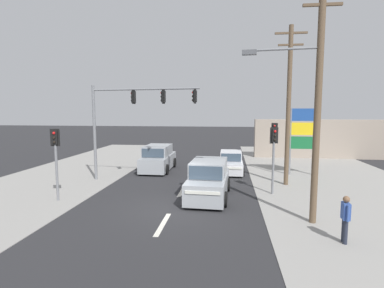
# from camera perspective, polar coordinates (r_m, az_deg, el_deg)

# --- Properties ---
(ground_plane) EXTENTS (140.00, 140.00, 0.00)m
(ground_plane) POSITION_cam_1_polar(r_m,az_deg,el_deg) (14.03, -3.78, -12.04)
(ground_plane) COLOR #28282B
(lane_dash_near) EXTENTS (0.20, 2.40, 0.01)m
(lane_dash_near) POSITION_cam_1_polar(r_m,az_deg,el_deg) (12.18, -5.59, -14.95)
(lane_dash_near) COLOR silver
(lane_dash_near) RESTS_ON ground
(lane_dash_mid) EXTENTS (0.20, 2.40, 0.01)m
(lane_dash_mid) POSITION_cam_1_polar(r_m,az_deg,el_deg) (16.86, -1.86, -8.84)
(lane_dash_mid) COLOR silver
(lane_dash_mid) RESTS_ON ground
(lane_dash_far) EXTENTS (0.20, 2.40, 0.01)m
(lane_dash_far) POSITION_cam_1_polar(r_m,az_deg,el_deg) (21.68, 0.17, -5.40)
(lane_dash_far) COLOR silver
(lane_dash_far) RESTS_ON ground
(kerb_right_verge) EXTENTS (10.00, 44.00, 0.02)m
(kerb_right_verge) POSITION_cam_1_polar(r_m,az_deg,el_deg) (16.99, 29.57, -9.53)
(kerb_right_verge) COLOR gray
(kerb_right_verge) RESTS_ON ground
(kerb_left_verge) EXTENTS (8.00, 40.00, 0.02)m
(kerb_left_verge) POSITION_cam_1_polar(r_m,az_deg,el_deg) (20.79, -25.39, -6.51)
(kerb_left_verge) COLOR gray
(kerb_left_verge) RESTS_ON ground
(utility_pole_foreground_right) EXTENTS (3.78, 0.55, 9.38)m
(utility_pole_foreground_right) POSITION_cam_1_polar(r_m,az_deg,el_deg) (12.39, 22.29, 8.80)
(utility_pole_foreground_right) COLOR brown
(utility_pole_foreground_right) RESTS_ON ground
(utility_pole_midground_right) EXTENTS (1.80, 0.26, 9.25)m
(utility_pole_midground_right) POSITION_cam_1_polar(r_m,az_deg,el_deg) (18.42, 17.93, 7.43)
(utility_pole_midground_right) COLOR brown
(utility_pole_midground_right) RESTS_ON ground
(traffic_signal_mast) EXTENTS (6.85, 1.03, 6.00)m
(traffic_signal_mast) POSITION_cam_1_polar(r_m,az_deg,el_deg) (18.79, -11.95, 6.02)
(traffic_signal_mast) COLOR slate
(traffic_signal_mast) RESTS_ON ground
(pedestal_signal_right_kerb) EXTENTS (0.44, 0.31, 3.56)m
(pedestal_signal_right_kerb) POSITION_cam_1_polar(r_m,az_deg,el_deg) (16.23, 15.30, -0.97)
(pedestal_signal_right_kerb) COLOR slate
(pedestal_signal_right_kerb) RESTS_ON ground
(pedestal_signal_left_kerb) EXTENTS (0.44, 0.30, 3.56)m
(pedestal_signal_left_kerb) POSITION_cam_1_polar(r_m,az_deg,el_deg) (15.93, -24.53, -1.45)
(pedestal_signal_left_kerb) COLOR slate
(pedestal_signal_left_kerb) RESTS_ON ground
(pedestal_signal_far_median) EXTENTS (0.44, 0.30, 3.56)m
(pedestal_signal_far_median) POSITION_cam_1_polar(r_m,az_deg,el_deg) (22.05, 15.39, 0.92)
(pedestal_signal_far_median) COLOR slate
(pedestal_signal_far_median) RESTS_ON ground
(shopping_plaza_sign) EXTENTS (2.10, 0.16, 4.60)m
(shopping_plaza_sign) POSITION_cam_1_polar(r_m,az_deg,el_deg) (21.70, 20.46, 2.16)
(shopping_plaza_sign) COLOR slate
(shopping_plaza_sign) RESTS_ON ground
(shopfront_wall_far) EXTENTS (12.00, 1.00, 3.60)m
(shopfront_wall_far) POSITION_cam_1_polar(r_m,az_deg,el_deg) (30.40, 23.16, 0.91)
(shopfront_wall_far) COLOR #A39384
(shopfront_wall_far) RESTS_ON ground
(suv_oncoming_mid) EXTENTS (2.08, 4.55, 1.90)m
(suv_oncoming_mid) POSITION_cam_1_polar(r_m,az_deg,el_deg) (22.33, -6.46, -2.79)
(suv_oncoming_mid) COLOR #A3A8AD
(suv_oncoming_mid) RESTS_ON ground
(suv_kerbside_parked) EXTENTS (2.23, 4.62, 1.90)m
(suv_kerbside_parked) POSITION_cam_1_polar(r_m,az_deg,el_deg) (15.44, 3.16, -6.90)
(suv_kerbside_parked) COLOR #A3A8AD
(suv_kerbside_parked) RESTS_ON ground
(hatchback_crossing_left) EXTENTS (1.78, 3.64, 1.53)m
(hatchback_crossing_left) POSITION_cam_1_polar(r_m,az_deg,el_deg) (21.65, 7.42, -3.58)
(hatchback_crossing_left) COLOR silver
(hatchback_crossing_left) RESTS_ON ground
(pedestrian_at_kerb) EXTENTS (0.24, 0.56, 1.63)m
(pedestrian_at_kerb) POSITION_cam_1_polar(r_m,az_deg,el_deg) (11.41, 27.19, -12.23)
(pedestrian_at_kerb) COLOR #232838
(pedestrian_at_kerb) RESTS_ON ground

